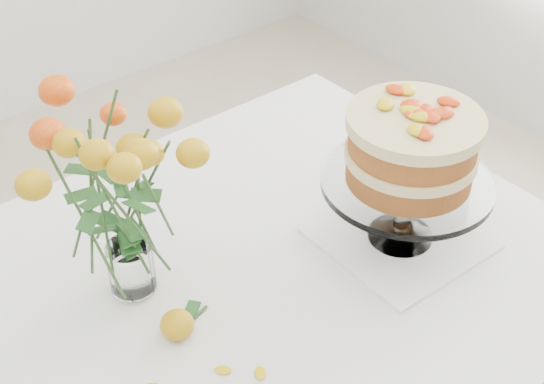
# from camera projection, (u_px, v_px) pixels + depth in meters

# --- Properties ---
(table) EXTENTS (1.43, 0.93, 0.76)m
(table) POSITION_uv_depth(u_px,v_px,m) (186.00, 345.00, 1.29)
(table) COLOR tan
(table) RESTS_ON ground
(napkin) EXTENTS (0.27, 0.27, 0.01)m
(napkin) POSITION_uv_depth(u_px,v_px,m) (400.00, 238.00, 1.38)
(napkin) COLOR white
(napkin) RESTS_ON table
(cake_stand) EXTENTS (0.30, 0.30, 0.27)m
(cake_stand) POSITION_uv_depth(u_px,v_px,m) (411.00, 155.00, 1.27)
(cake_stand) COLOR white
(cake_stand) RESTS_ON napkin
(rose_vase) EXTENTS (0.32, 0.32, 0.38)m
(rose_vase) POSITION_uv_depth(u_px,v_px,m) (118.00, 183.00, 1.15)
(rose_vase) COLOR white
(rose_vase) RESTS_ON table
(loose_rose_near) EXTENTS (0.10, 0.05, 0.05)m
(loose_rose_near) POSITION_uv_depth(u_px,v_px,m) (177.00, 324.00, 1.19)
(loose_rose_near) COLOR orange
(loose_rose_near) RESTS_ON table
(stray_petal_b) EXTENTS (0.03, 0.02, 0.00)m
(stray_petal_b) POSITION_uv_depth(u_px,v_px,m) (223.00, 370.00, 1.14)
(stray_petal_b) COLOR yellow
(stray_petal_b) RESTS_ON table
(stray_petal_c) EXTENTS (0.03, 0.02, 0.00)m
(stray_petal_c) POSITION_uv_depth(u_px,v_px,m) (260.00, 373.00, 1.14)
(stray_petal_c) COLOR yellow
(stray_petal_c) RESTS_ON table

